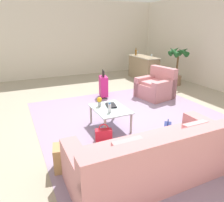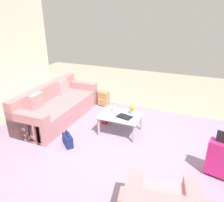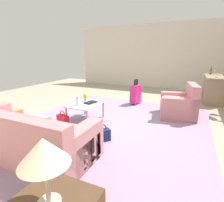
% 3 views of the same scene
% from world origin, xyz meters
% --- Properties ---
extents(ground_plane, '(12.00, 12.00, 0.00)m').
position_xyz_m(ground_plane, '(0.00, 0.00, 0.00)').
color(ground_plane, '#A89E89').
extents(wall_left, '(0.12, 8.00, 3.10)m').
position_xyz_m(wall_left, '(-5.06, 0.00, 1.55)').
color(wall_left, silver).
rests_on(wall_left, ground).
extents(area_rug, '(5.20, 4.40, 0.01)m').
position_xyz_m(area_rug, '(0.60, 0.20, 0.00)').
color(area_rug, '#9984A3').
rests_on(area_rug, ground).
extents(couch, '(0.99, 2.46, 0.84)m').
position_xyz_m(couch, '(2.20, -0.60, 0.29)').
color(couch, '#C67F84').
rests_on(couch, ground).
extents(armchair, '(1.08, 1.04, 0.91)m').
position_xyz_m(armchair, '(-0.91, 1.67, 0.30)').
color(armchair, '#C67F84').
rests_on(armchair, ground).
extents(coffee_table, '(0.91, 0.68, 0.45)m').
position_xyz_m(coffee_table, '(0.40, -0.50, 0.39)').
color(coffee_table, silver).
rests_on(coffee_table, ground).
extents(water_bottle, '(0.06, 0.06, 0.20)m').
position_xyz_m(water_bottle, '(0.60, -0.60, 0.54)').
color(water_bottle, silver).
rests_on(water_bottle, coffee_table).
extents(coffee_table_book, '(0.35, 0.26, 0.03)m').
position_xyz_m(coffee_table_book, '(0.28, -0.42, 0.46)').
color(coffee_table_book, black).
rests_on(coffee_table_book, coffee_table).
extents(flower_vase, '(0.11, 0.11, 0.21)m').
position_xyz_m(flower_vase, '(0.18, -0.65, 0.57)').
color(flower_vase, '#B2B7BC').
rests_on(flower_vase, coffee_table).
extents(table_lamp, '(0.36, 0.36, 0.54)m').
position_xyz_m(table_lamp, '(3.20, 1.00, 1.00)').
color(table_lamp, '#ADA899').
rests_on(table_lamp, side_table).
extents(bar_console, '(1.50, 0.58, 0.92)m').
position_xyz_m(bar_console, '(-3.10, 2.60, 0.48)').
color(bar_console, '#937F60').
rests_on(bar_console, ground).
extents(wine_glass_leftmost, '(0.08, 0.08, 0.15)m').
position_xyz_m(wine_glass_leftmost, '(-3.61, 2.63, 1.03)').
color(wine_glass_leftmost, silver).
rests_on(wine_glass_leftmost, bar_console).
extents(wine_glass_left_of_centre, '(0.08, 0.08, 0.15)m').
position_xyz_m(wine_glass_left_of_centre, '(-2.59, 2.61, 1.03)').
color(wine_glass_left_of_centre, silver).
rests_on(wine_glass_left_of_centre, bar_console).
extents(wine_bottle_amber, '(0.07, 0.07, 0.30)m').
position_xyz_m(wine_bottle_amber, '(-3.54, 2.49, 1.04)').
color(wine_bottle_amber, brown).
rests_on(wine_bottle_amber, bar_console).
extents(suitcase_magenta, '(0.44, 0.30, 0.85)m').
position_xyz_m(suitcase_magenta, '(-1.60, 0.20, 0.36)').
color(suitcase_magenta, '#D12375').
rests_on(suitcase_magenta, ground).
extents(handbag_navy, '(0.33, 0.31, 0.36)m').
position_xyz_m(handbag_navy, '(1.22, 0.40, 0.13)').
color(handbag_navy, navy).
rests_on(handbag_navy, ground).
extents(handbag_red, '(0.22, 0.35, 0.36)m').
position_xyz_m(handbag_red, '(0.87, -0.85, 0.13)').
color(handbag_red, red).
rests_on(handbag_red, ground).
extents(backpack_tan, '(0.33, 0.30, 0.40)m').
position_xyz_m(backpack_tan, '(1.40, -1.79, 0.19)').
color(backpack_tan, tan).
rests_on(backpack_tan, ground).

